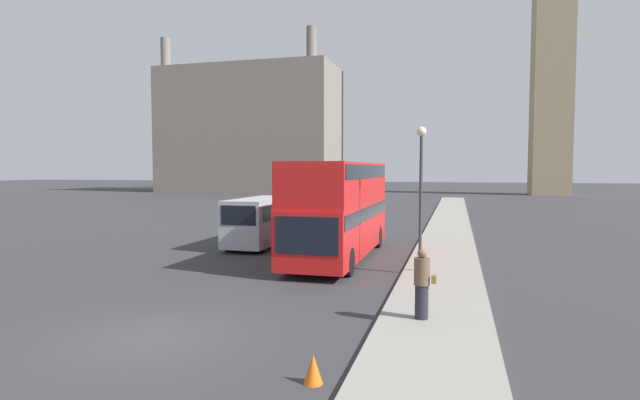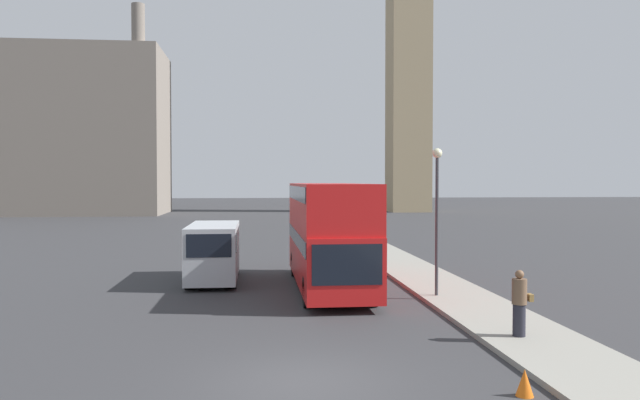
{
  "view_description": "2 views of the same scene",
  "coord_description": "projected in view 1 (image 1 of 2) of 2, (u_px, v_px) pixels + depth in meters",
  "views": [
    {
      "loc": [
        6.9,
        -10.04,
        3.95
      ],
      "look_at": [
        0.49,
        13.31,
        2.47
      ],
      "focal_mm": 28.0,
      "sensor_mm": 36.0,
      "label": 1
    },
    {
      "loc": [
        -0.98,
        -13.34,
        4.33
      ],
      "look_at": [
        2.37,
        19.16,
        3.35
      ],
      "focal_mm": 35.0,
      "sensor_mm": 36.0,
      "label": 2
    }
  ],
  "objects": [
    {
      "name": "street_lamp",
      "position": [
        421.0,
        176.0,
        18.53
      ],
      "size": [
        0.36,
        0.36,
        5.39
      ],
      "color": "#38383D",
      "rests_on": "sidewalk_strip"
    },
    {
      "name": "white_van",
      "position": [
        260.0,
        221.0,
        25.54
      ],
      "size": [
        2.08,
        5.53,
        2.47
      ],
      "color": "#B2B7BC",
      "rests_on": "ground_plane"
    },
    {
      "name": "ground_plane",
      "position": [
        151.0,
        338.0,
        11.72
      ],
      "size": [
        300.0,
        300.0,
        0.0
      ],
      "primitive_type": "plane",
      "color": "#333335"
    },
    {
      "name": "traffic_cone",
      "position": [
        313.0,
        369.0,
        9.19
      ],
      "size": [
        0.36,
        0.36,
        0.55
      ],
      "color": "orange",
      "rests_on": "ground_plane"
    },
    {
      "name": "red_double_decker_bus",
      "position": [
        340.0,
        205.0,
        22.05
      ],
      "size": [
        2.63,
        10.21,
        4.24
      ],
      "color": "red",
      "rests_on": "ground_plane"
    },
    {
      "name": "pedestrian",
      "position": [
        422.0,
        284.0,
        12.66
      ],
      "size": [
        0.56,
        0.4,
        1.79
      ],
      "color": "#23232D",
      "rests_on": "sidewalk_strip"
    },
    {
      "name": "sidewalk_strip",
      "position": [
        430.0,
        362.0,
        10.02
      ],
      "size": [
        2.85,
        120.0,
        0.15
      ],
      "color": "gray",
      "rests_on": "ground_plane"
    },
    {
      "name": "building_block_distant",
      "position": [
        250.0,
        131.0,
        87.75
      ],
      "size": [
        30.49,
        13.55,
        26.26
      ],
      "color": "slate",
      "rests_on": "ground_plane"
    }
  ]
}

